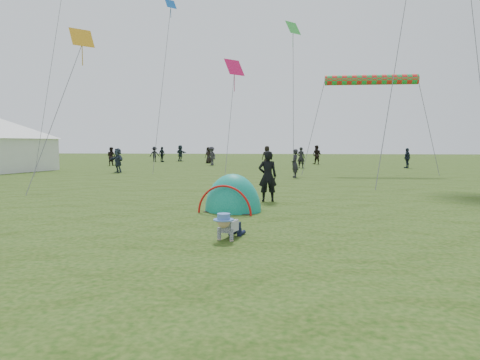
{
  "coord_description": "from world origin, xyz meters",
  "views": [
    {
      "loc": [
        0.68,
        -9.14,
        1.96
      ],
      "look_at": [
        -0.4,
        1.9,
        1.0
      ],
      "focal_mm": 32.0,
      "sensor_mm": 36.0,
      "label": 1
    }
  ],
  "objects": [
    {
      "name": "crowd_person_8",
      "position": [
        -11.85,
        34.78,
        0.8
      ],
      "size": [
        0.73,
        1.01,
        1.59
      ],
      "primitive_type": "imported",
      "rotation": [
        0.0,
        0.0,
        1.16
      ],
      "color": "black",
      "rests_on": "ground"
    },
    {
      "name": "diamond_kite_4",
      "position": [
        -7.37,
        21.94,
        11.96
      ],
      "size": [
        0.83,
        0.83,
        0.68
      ],
      "primitive_type": "plane",
      "rotation": [
        1.05,
        0.0,
        0.79
      ],
      "color": "#0E55B3"
    },
    {
      "name": "diamond_kite_3",
      "position": [
        1.38,
        20.94,
        9.79
      ],
      "size": [
        1.12,
        1.12,
        0.91
      ],
      "primitive_type": "plane",
      "rotation": [
        1.05,
        0.0,
        0.79
      ],
      "color": "green"
    },
    {
      "name": "crowd_person_10",
      "position": [
        -0.53,
        26.36,
        0.87
      ],
      "size": [
        0.87,
        0.58,
        1.74
      ],
      "primitive_type": "imported",
      "rotation": [
        0.0,
        0.0,
        3.17
      ],
      "color": "black",
      "rests_on": "ground"
    },
    {
      "name": "diamond_kite_7",
      "position": [
        -8.86,
        10.9,
        6.97
      ],
      "size": [
        1.11,
        1.11,
        0.91
      ],
      "primitive_type": "plane",
      "rotation": [
        1.05,
        0.0,
        0.79
      ],
      "color": "orange"
    },
    {
      "name": "crowd_person_4",
      "position": [
        -6.48,
        32.38,
        0.8
      ],
      "size": [
        0.92,
        0.79,
        1.59
      ],
      "primitive_type": "imported",
      "rotation": [
        0.0,
        0.0,
        5.84
      ],
      "color": "black",
      "rests_on": "ground"
    },
    {
      "name": "crowd_person_9",
      "position": [
        -5.54,
        28.51,
        0.82
      ],
      "size": [
        1.19,
        1.18,
        1.65
      ],
      "primitive_type": "imported",
      "rotation": [
        0.0,
        0.0,
        5.51
      ],
      "color": "#29272F",
      "rests_on": "ground"
    },
    {
      "name": "crowd_person_5",
      "position": [
        -10.19,
        18.38,
        0.82
      ],
      "size": [
        1.49,
        1.32,
        1.63
      ],
      "primitive_type": "imported",
      "rotation": [
        0.0,
        0.0,
        5.61
      ],
      "color": "#273142",
      "rests_on": "ground"
    },
    {
      "name": "crowd_person_6",
      "position": [
        1.43,
        15.39,
        0.81
      ],
      "size": [
        0.51,
        0.66,
        1.62
      ],
      "primitive_type": "imported",
      "rotation": [
        0.0,
        0.0,
        4.93
      ],
      "color": "black",
      "rests_on": "ground"
    },
    {
      "name": "crowd_person_1",
      "position": [
        -14.18,
        27.0,
        0.81
      ],
      "size": [
        0.94,
        0.83,
        1.62
      ],
      "primitive_type": "imported",
      "rotation": [
        0.0,
        0.0,
        2.82
      ],
      "color": "black",
      "rests_on": "ground"
    },
    {
      "name": "crowd_person_0",
      "position": [
        2.2,
        24.93,
        0.83
      ],
      "size": [
        0.69,
        0.55,
        1.65
      ],
      "primitive_type": "imported",
      "rotation": [
        0.0,
        0.0,
        2.86
      ],
      "color": "black",
      "rests_on": "ground"
    },
    {
      "name": "popup_tent",
      "position": [
        -0.72,
        3.02,
        0.0
      ],
      "size": [
        1.99,
        1.79,
        2.16
      ],
      "primitive_type": "ellipsoid",
      "rotation": [
        0.0,
        0.0,
        -0.29
      ],
      "color": "#007665",
      "rests_on": "ground"
    },
    {
      "name": "crowd_person_11",
      "position": [
        -10.32,
        36.61,
        0.88
      ],
      "size": [
        1.56,
        1.47,
        1.76
      ],
      "primitive_type": "imported",
      "rotation": [
        0.0,
        0.0,
        2.41
      ],
      "color": "#1E2A32",
      "rests_on": "ground"
    },
    {
      "name": "ground",
      "position": [
        0.0,
        0.0,
        0.0
      ],
      "size": [
        140.0,
        140.0,
        0.0
      ],
      "primitive_type": "plane",
      "color": "#123909"
    },
    {
      "name": "diamond_kite_0",
      "position": [
        -2.54,
        19.93,
        7.04
      ],
      "size": [
        1.37,
        1.37,
        1.12
      ],
      "primitive_type": "plane",
      "rotation": [
        1.05,
        0.0,
        0.79
      ],
      "color": "#D61051"
    },
    {
      "name": "crowd_person_7",
      "position": [
        3.92,
        30.88,
        0.88
      ],
      "size": [
        1.09,
        1.04,
        1.77
      ],
      "primitive_type": "imported",
      "rotation": [
        0.0,
        0.0,
        5.67
      ],
      "color": "black",
      "rests_on": "ground"
    },
    {
      "name": "crawling_toddler",
      "position": [
        -0.4,
        -0.6,
        0.29
      ],
      "size": [
        0.73,
        0.87,
        0.57
      ],
      "primitive_type": null,
      "rotation": [
        0.0,
        0.0,
        -0.31
      ],
      "color": "black",
      "rests_on": "ground"
    },
    {
      "name": "standing_adult",
      "position": [
        0.21,
        5.18,
        0.85
      ],
      "size": [
        0.67,
        0.48,
        1.7
      ],
      "primitive_type": "imported",
      "rotation": [
        0.0,
        0.0,
        3.27
      ],
      "color": "black",
      "rests_on": "ground"
    },
    {
      "name": "crowd_person_3",
      "position": [
        -12.69,
        34.92,
        0.8
      ],
      "size": [
        1.09,
        0.71,
        1.6
      ],
      "primitive_type": "imported",
      "rotation": [
        0.0,
        0.0,
        3.26
      ],
      "color": "black",
      "rests_on": "ground"
    },
    {
      "name": "crowd_person_2",
      "position": [
        10.49,
        25.52,
        0.79
      ],
      "size": [
        0.89,
        0.96,
        1.58
      ],
      "primitive_type": "imported",
      "rotation": [
        0.0,
        0.0,
        4.02
      ],
      "color": "#1B2532",
      "rests_on": "ground"
    },
    {
      "name": "rainbow_tube_kite",
      "position": [
        6.3,
        19.15,
        5.98
      ],
      "size": [
        5.78,
        0.64,
        0.64
      ],
      "primitive_type": "cylinder",
      "rotation": [
        0.0,
        1.57,
        0.0
      ],
      "color": "red"
    }
  ]
}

